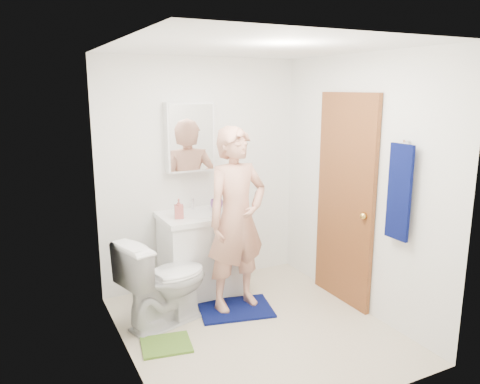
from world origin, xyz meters
name	(u,v)px	position (x,y,z in m)	size (l,w,h in m)	color
floor	(255,329)	(0.00, 0.00, -0.01)	(2.20, 2.40, 0.02)	beige
ceiling	(257,46)	(0.00, 0.00, 2.41)	(2.20, 2.40, 0.02)	white
wall_back	(201,174)	(0.00, 1.21, 1.20)	(2.20, 0.02, 2.40)	white
wall_front	(351,238)	(0.00, -1.21, 1.20)	(2.20, 0.02, 2.40)	white
wall_left	(123,213)	(-1.11, 0.00, 1.20)	(0.02, 2.40, 2.40)	white
wall_right	(360,185)	(1.11, 0.00, 1.20)	(0.02, 2.40, 2.40)	white
vanity_cabinet	(200,256)	(-0.15, 0.91, 0.40)	(0.75, 0.55, 0.80)	white
countertop	(199,216)	(-0.15, 0.91, 0.83)	(0.79, 0.59, 0.05)	white
sink_basin	(199,215)	(-0.15, 0.91, 0.84)	(0.40, 0.40, 0.03)	white
faucet	(193,204)	(-0.15, 1.09, 0.91)	(0.03, 0.03, 0.12)	silver
medicine_cabinet	(190,137)	(-0.15, 1.14, 1.60)	(0.50, 0.12, 0.70)	white
mirror_panel	(192,138)	(-0.15, 1.08, 1.60)	(0.46, 0.01, 0.66)	white
door	(345,200)	(1.07, 0.15, 1.02)	(0.05, 0.80, 2.05)	brown
door_knob	(364,216)	(1.03, -0.17, 0.95)	(0.07, 0.07, 0.07)	gold
towel	(399,192)	(1.03, -0.57, 1.25)	(0.03, 0.24, 0.80)	#08104D
towel_hook	(407,141)	(1.07, -0.57, 1.67)	(0.02, 0.02, 0.06)	silver
toilet	(165,281)	(-0.67, 0.45, 0.41)	(0.46, 0.81, 0.82)	white
bath_mat	(236,309)	(0.00, 0.39, 0.01)	(0.68, 0.49, 0.02)	#08104D
green_rug	(166,345)	(-0.80, 0.07, 0.01)	(0.40, 0.34, 0.02)	#59862C
soap_dispenser	(179,209)	(-0.39, 0.85, 0.95)	(0.09, 0.09, 0.19)	#BC5C57
toothbrush_cup	(217,204)	(0.08, 1.00, 0.90)	(0.13, 0.13, 0.10)	#743E88
man	(237,219)	(0.04, 0.44, 0.89)	(0.63, 0.41, 1.73)	tan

